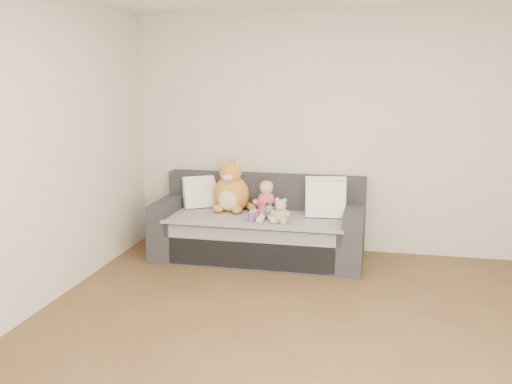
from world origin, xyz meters
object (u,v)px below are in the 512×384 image
sippy_cup (252,215)px  toddler (266,202)px  plush_cat (231,191)px  sofa (260,229)px  teddy_bear (281,213)px

sippy_cup → toddler: bearing=55.6°
toddler → plush_cat: (-0.44, 0.24, 0.05)m
toddler → plush_cat: size_ratio=0.67×
sippy_cup → plush_cat: bearing=127.9°
toddler → sippy_cup: toddler is taller
sofa → plush_cat: 0.52m
teddy_bear → plush_cat: bearing=156.6°
plush_cat → sofa: bearing=-12.9°
toddler → sippy_cup: size_ratio=3.17×
toddler → sippy_cup: (-0.12, -0.17, -0.10)m
toddler → teddy_bear: toddler is taller
toddler → teddy_bear: 0.26m
toddler → teddy_bear: size_ratio=1.54×
plush_cat → sippy_cup: size_ratio=4.73×
sofa → toddler: (0.10, -0.15, 0.33)m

